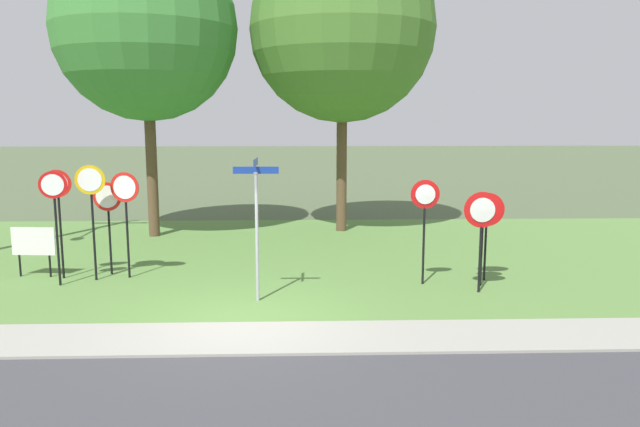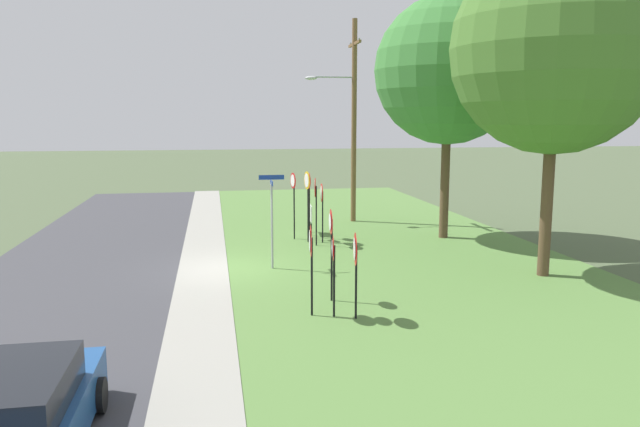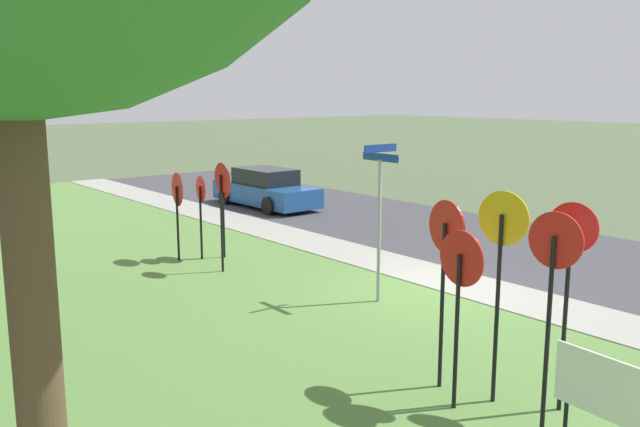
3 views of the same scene
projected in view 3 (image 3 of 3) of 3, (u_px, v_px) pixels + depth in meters
ground_plane at (435, 292)px, 13.87m from camera, size 160.00×160.00×0.00m
road_asphalt at (562, 256)px, 16.85m from camera, size 44.00×6.40×0.01m
sidewalk_strip at (460, 283)px, 14.36m from camera, size 44.00×1.60×0.06m
grass_median at (171, 364)px, 10.14m from camera, size 44.00×12.00×0.04m
stop_sign_near_left at (553, 275)px, 7.76m from camera, size 0.67×0.11×2.69m
stop_sign_near_right at (445, 252)px, 8.99m from camera, size 0.72×0.17×2.63m
stop_sign_far_left at (501, 251)px, 8.52m from camera, size 0.70×0.13×2.82m
stop_sign_far_center at (460, 281)px, 8.40m from camera, size 0.72×0.11×2.35m
stop_sign_far_right at (570, 264)px, 8.30m from camera, size 0.63×0.14×2.71m
yield_sign_near_left at (178, 196)px, 16.04m from camera, size 0.81×0.14×2.15m
yield_sign_near_right at (201, 198)px, 16.17m from camera, size 0.64×0.13×2.06m
yield_sign_far_left at (224, 189)px, 16.32m from camera, size 0.81×0.13×2.30m
yield_sign_far_right at (222, 191)px, 14.97m from camera, size 0.68×0.11×2.50m
street_name_post at (379, 210)px, 12.79m from camera, size 0.96×0.82×3.07m
notice_board at (599, 391)px, 7.26m from camera, size 1.10×0.12×1.25m
parked_sedan_distant at (266, 189)px, 24.07m from camera, size 4.57×1.91×1.39m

